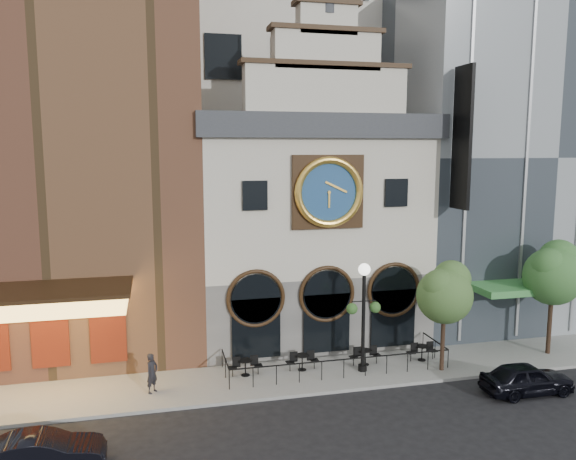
# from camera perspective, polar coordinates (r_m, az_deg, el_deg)

# --- Properties ---
(ground) EXTENTS (120.00, 120.00, 0.00)m
(ground) POSITION_cam_1_polar(r_m,az_deg,el_deg) (25.91, 6.58, -16.03)
(ground) COLOR black
(ground) RESTS_ON ground
(sidewalk) EXTENTS (44.00, 5.00, 0.15)m
(sidewalk) POSITION_cam_1_polar(r_m,az_deg,el_deg) (28.05, 4.78, -13.89)
(sidewalk) COLOR gray
(sidewalk) RESTS_ON ground
(clock_building) EXTENTS (12.60, 8.78, 18.65)m
(clock_building) POSITION_cam_1_polar(r_m,az_deg,el_deg) (31.33, 1.87, 1.02)
(clock_building) COLOR #605E5B
(clock_building) RESTS_ON ground
(theater_building) EXTENTS (14.00, 15.60, 25.00)m
(theater_building) POSITION_cam_1_polar(r_m,az_deg,el_deg) (32.51, -22.32, 11.12)
(theater_building) COLOR brown
(theater_building) RESTS_ON ground
(retail_building) EXTENTS (14.00, 14.40, 20.00)m
(retail_building) POSITION_cam_1_polar(r_m,az_deg,el_deg) (38.52, 20.12, 7.03)
(retail_building) COLOR gray
(retail_building) RESTS_ON ground
(office_tower) EXTENTS (20.00, 16.00, 40.00)m
(office_tower) POSITION_cam_1_polar(r_m,az_deg,el_deg) (43.95, -2.54, 20.55)
(office_tower) COLOR beige
(office_tower) RESTS_ON ground
(cafe_railing) EXTENTS (10.60, 2.60, 0.90)m
(cafe_railing) POSITION_cam_1_polar(r_m,az_deg,el_deg) (27.86, 4.79, -12.89)
(cafe_railing) COLOR black
(cafe_railing) RESTS_ON sidewalk
(bistro_0) EXTENTS (1.58, 0.68, 0.90)m
(bistro_0) POSITION_cam_1_polar(r_m,az_deg,el_deg) (26.93, -4.35, -13.61)
(bistro_0) COLOR black
(bistro_0) RESTS_ON sidewalk
(bistro_1) EXTENTS (1.58, 0.68, 0.90)m
(bistro_1) POSITION_cam_1_polar(r_m,az_deg,el_deg) (27.47, 1.45, -13.14)
(bistro_1) COLOR black
(bistro_1) RESTS_ON sidewalk
(bistro_2) EXTENTS (1.58, 0.68, 0.90)m
(bistro_2) POSITION_cam_1_polar(r_m,az_deg,el_deg) (28.34, 7.84, -12.53)
(bistro_2) COLOR black
(bistro_2) RESTS_ON sidewalk
(bistro_3) EXTENTS (1.58, 0.68, 0.90)m
(bistro_3) POSITION_cam_1_polar(r_m,az_deg,el_deg) (29.41, 13.45, -11.90)
(bistro_3) COLOR black
(bistro_3) RESTS_ON sidewalk
(car_right) EXTENTS (4.07, 1.68, 1.38)m
(car_right) POSITION_cam_1_polar(r_m,az_deg,el_deg) (27.41, 23.10, -13.70)
(car_right) COLOR black
(car_right) RESTS_ON ground
(car_left) EXTENTS (4.10, 1.55, 1.34)m
(car_left) POSITION_cam_1_polar(r_m,az_deg,el_deg) (21.51, -23.74, -20.08)
(car_left) COLOR black
(car_left) RESTS_ON ground
(pedestrian) EXTENTS (0.73, 0.76, 1.75)m
(pedestrian) POSITION_cam_1_polar(r_m,az_deg,el_deg) (25.70, -13.64, -13.95)
(pedestrian) COLOR black
(pedestrian) RESTS_ON sidewalk
(lamppost) EXTENTS (1.67, 0.57, 5.22)m
(lamppost) POSITION_cam_1_polar(r_m,az_deg,el_deg) (26.74, 7.69, -7.56)
(lamppost) COLOR black
(lamppost) RESTS_ON sidewalk
(tree_left) EXTENTS (2.73, 2.62, 5.25)m
(tree_left) POSITION_cam_1_polar(r_m,az_deg,el_deg) (27.52, 15.68, -6.01)
(tree_left) COLOR #382619
(tree_left) RESTS_ON sidewalk
(tree_right) EXTENTS (3.06, 2.94, 5.88)m
(tree_right) POSITION_cam_1_polar(r_m,az_deg,el_deg) (31.58, 25.37, -3.82)
(tree_right) COLOR #382619
(tree_right) RESTS_ON sidewalk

